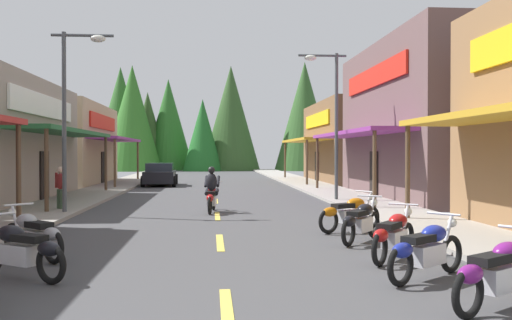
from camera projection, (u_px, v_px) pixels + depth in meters
ground at (216, 200)px, 24.70m from camera, size 9.10×80.41×0.10m
sidewalk_left at (79, 199)px, 24.23m from camera, size 2.60×80.41×0.12m
sidewalk_right at (347, 197)px, 25.16m from camera, size 2.60×80.41×0.12m
centerline_dashes at (215, 195)px, 26.84m from camera, size 0.16×54.44×0.01m
storefront_left_far at (48, 144)px, 35.90m from camera, size 8.78×11.41×5.12m
storefront_right_middle at (470, 121)px, 25.69m from camera, size 10.68×12.40×6.98m
storefront_right_far at (359, 142)px, 39.25m from camera, size 7.81×11.63×5.52m
streetlamp_left at (73, 96)px, 18.26m from camera, size 1.99×0.30×5.95m
streetlamp_right at (330, 105)px, 23.15m from camera, size 1.99×0.30×6.13m
motorcycle_parked_right_1 at (499, 272)px, 7.31m from camera, size 1.84×1.26×1.04m
motorcycle_parked_right_2 at (426, 249)px, 9.02m from camera, size 1.76×1.38×1.04m
motorcycle_parked_right_3 at (394, 234)px, 10.67m from camera, size 1.40×1.74×1.04m
motorcycle_parked_right_4 at (361, 221)px, 12.80m from camera, size 1.38×1.76×1.04m
motorcycle_parked_right_5 at (349, 213)px, 14.54m from camera, size 1.90×1.17×1.04m
motorcycle_parked_left_3 at (20, 249)px, 9.05m from camera, size 1.82×1.29×1.04m
motorcycle_parked_left_4 at (33, 234)px, 10.74m from camera, size 1.60×1.57×1.04m
rider_cruising_lead at (212, 193)px, 19.18m from camera, size 0.61×2.14×1.57m
pedestrian_waiting at (60, 186)px, 19.27m from camera, size 0.44×0.44×1.56m
parked_car_curbside at (160, 175)px, 34.81m from camera, size 2.15×4.34×1.40m
treeline_backdrop at (193, 120)px, 65.08m from camera, size 28.12×9.58×12.50m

